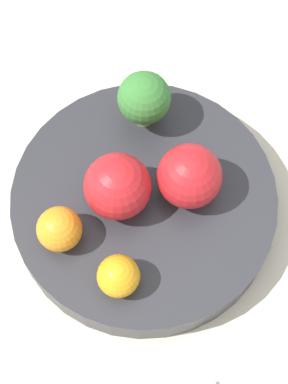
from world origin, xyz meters
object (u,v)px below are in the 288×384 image
(apple_red, at_px, (189,176))
(orange_back, at_px, (59,229))
(bowl, at_px, (144,204))
(orange_front, at_px, (118,276))
(broccoli, at_px, (144,99))
(apple_green, at_px, (117,185))

(apple_red, relative_size, orange_back, 1.46)
(bowl, xyz_separation_m, orange_front, (-0.04, -0.08, 0.04))
(broccoli, xyz_separation_m, orange_front, (-0.05, -0.16, -0.02))
(orange_front, bearing_deg, apple_green, 82.27)
(broccoli, relative_size, apple_green, 1.04)
(apple_green, relative_size, orange_front, 1.63)
(apple_red, xyz_separation_m, orange_back, (-0.12, -0.03, -0.01))
(broccoli, distance_m, apple_green, 0.09)
(broccoli, bearing_deg, orange_front, -106.65)
(broccoli, relative_size, orange_front, 1.70)
(orange_front, bearing_deg, orange_back, 132.08)
(broccoli, bearing_deg, apple_red, -71.21)
(broccoli, height_order, orange_back, broccoli)
(apple_red, xyz_separation_m, orange_front, (-0.08, -0.08, -0.01))
(bowl, distance_m, orange_back, 0.09)
(apple_green, distance_m, orange_front, 0.08)
(apple_red, distance_m, orange_front, 0.11)
(apple_green, distance_m, orange_back, 0.06)
(apple_red, height_order, orange_front, apple_red)
(bowl, height_order, broccoli, broccoli)
(orange_front, relative_size, orange_back, 0.92)
(broccoli, height_order, apple_red, broccoli)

